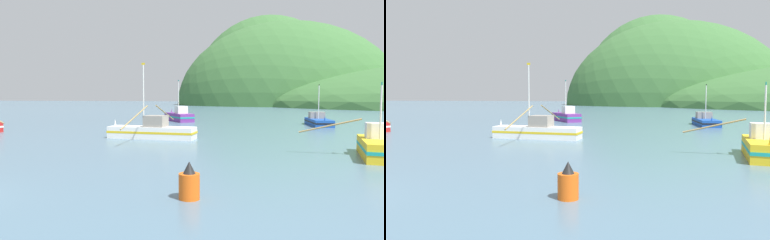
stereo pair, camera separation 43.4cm
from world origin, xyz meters
The scene contains 7 objects.
hill_mid_right centered at (2.92, 187.21, 0.00)m, with size 87.05×69.64×97.01m, color #386633.
hill_far_left centered at (11.83, 175.31, 0.00)m, with size 110.99×88.79×84.39m, color #386633.
fishing_boat_blue centered at (18.25, 43.35, 0.62)m, with size 3.59×8.51×6.00m.
fishing_boat_white centered at (0.86, 22.06, 0.77)m, with size 8.86×13.54×7.53m.
fishing_boat_yellow centered at (19.93, 16.01, 0.76)m, with size 10.54×6.64×5.15m.
fishing_boat_purple centered at (-4.01, 46.39, 0.84)m, with size 6.87×7.63×7.03m.
channel_buoy centered at (10.03, 3.18, 0.64)m, with size 0.86×0.86×1.55m.
Camera 1 is at (13.80, -10.18, 4.15)m, focal length 32.48 mm.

